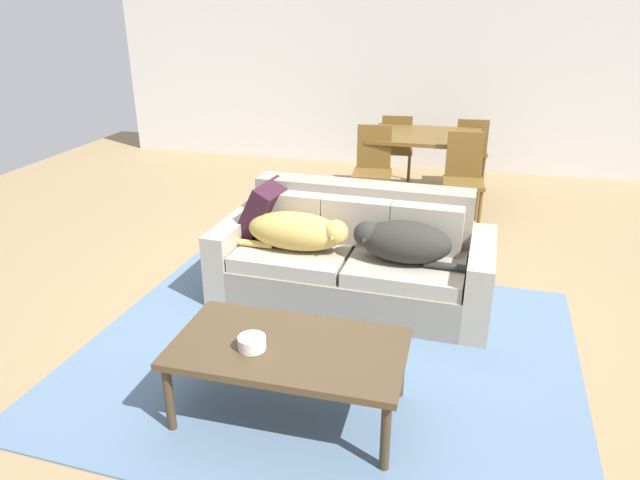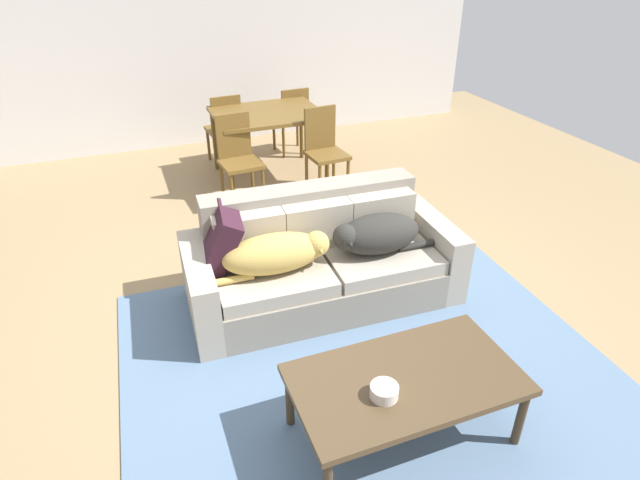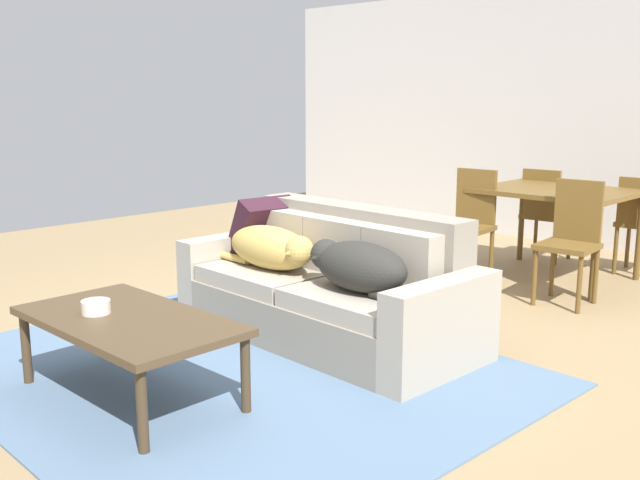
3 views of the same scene
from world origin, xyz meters
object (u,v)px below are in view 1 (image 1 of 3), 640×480
at_px(dining_chair_far_left, 396,146).
at_px(coffee_table, 289,352).
at_px(dining_table, 425,141).
at_px(dog_on_right_cushion, 402,241).
at_px(dining_chair_near_right, 463,175).
at_px(dining_chair_far_right, 470,149).
at_px(dog_on_left_cushion, 299,231).
at_px(couch, 354,258).
at_px(dining_chair_near_left, 373,166).
at_px(throw_pillow_by_left_arm, 263,210).
at_px(bowl_on_coffee_table, 252,343).

bearing_deg(dining_chair_far_left, coffee_table, 85.15).
relative_size(coffee_table, dining_table, 1.03).
xyz_separation_m(dog_on_right_cushion, dining_chair_near_right, (0.38, 2.02, -0.05)).
relative_size(dining_table, dining_chair_far_right, 1.39).
bearing_deg(dog_on_left_cushion, coffee_table, -73.80).
xyz_separation_m(couch, dog_on_right_cushion, (0.38, -0.18, 0.25)).
bearing_deg(dining_chair_far_right, dining_chair_near_left, 45.90).
bearing_deg(dining_chair_near_right, dining_table, 120.90).
bearing_deg(throw_pillow_by_left_arm, dog_on_left_cushion, -33.15).
height_order(throw_pillow_by_left_arm, dining_chair_far_left, dining_chair_far_left).
relative_size(bowl_on_coffee_table, dining_chair_far_right, 0.17).
relative_size(dog_on_left_cushion, bowl_on_coffee_table, 6.08).
relative_size(dining_table, dining_chair_near_right, 1.29).
bearing_deg(dog_on_left_cushion, couch, 24.61).
xyz_separation_m(dining_table, dining_chair_far_right, (0.50, 0.63, -0.21)).
relative_size(dog_on_right_cushion, dining_table, 0.67).
bearing_deg(coffee_table, dog_on_right_cushion, 71.04).
bearing_deg(dog_on_right_cushion, dining_chair_near_left, 107.18).
bearing_deg(dining_chair_near_right, bowl_on_coffee_table, -111.06).
bearing_deg(couch, dining_chair_near_left, 97.59).
bearing_deg(dining_chair_near_right, dog_on_right_cushion, -105.24).
bearing_deg(dining_chair_far_left, bowl_on_coffee_table, 82.92).
relative_size(dog_on_left_cushion, dining_table, 0.75).
relative_size(throw_pillow_by_left_arm, dining_chair_far_left, 0.50).
height_order(coffee_table, dining_chair_far_right, dining_chair_far_right).
relative_size(couch, dining_chair_near_left, 2.21).
height_order(dog_on_left_cushion, dining_chair_near_left, dining_chair_near_left).
relative_size(bowl_on_coffee_table, dining_chair_near_right, 0.16).
height_order(dog_on_left_cushion, dining_chair_far_right, dining_chair_far_right).
height_order(dog_on_right_cushion, dining_table, dining_table).
distance_m(coffee_table, dining_chair_far_right, 4.63).
height_order(dog_on_right_cushion, coffee_table, dog_on_right_cushion).
bearing_deg(dining_chair_far_left, throw_pillow_by_left_arm, 72.15).
bearing_deg(dining_chair_far_right, bowl_on_coffee_table, 72.88).
distance_m(dog_on_left_cushion, throw_pillow_by_left_arm, 0.43).
bearing_deg(dining_table, dog_on_right_cushion, -88.50).
height_order(bowl_on_coffee_table, dining_table, dining_table).
bearing_deg(couch, dining_table, 84.95).
relative_size(couch, dog_on_right_cushion, 2.58).
height_order(dining_chair_near_left, dining_chair_far_left, dining_chair_near_left).
xyz_separation_m(dining_chair_near_left, dining_chair_near_right, (0.94, -0.06, -0.01)).
xyz_separation_m(couch, bowl_on_coffee_table, (-0.24, -1.54, 0.16)).
height_order(couch, dining_table, couch).
height_order(dining_chair_near_left, dining_chair_near_right, dining_chair_near_left).
height_order(couch, coffee_table, couch).
xyz_separation_m(dining_chair_near_left, dining_chair_far_right, (0.99, 1.19, -0.03)).
xyz_separation_m(coffee_table, dining_chair_far_left, (-0.02, 4.49, 0.09)).
bearing_deg(dining_table, dining_chair_near_right, -54.42).
bearing_deg(dining_table, dining_chair_far_right, 51.69).
bearing_deg(dog_on_right_cushion, coffee_table, -106.88).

